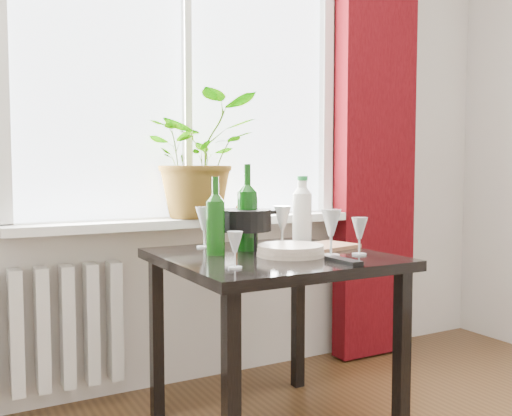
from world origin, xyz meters
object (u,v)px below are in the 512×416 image
wineglass_far_right (359,236)px  wineglass_front_left (235,250)px  tv_remote (343,261)px  bottle_amber (241,218)px  potted_plant (199,156)px  plate_stack (291,250)px  wine_bottle_left (215,215)px  wineglass_back_center (282,226)px  cutting_board (322,247)px  wineglass_front_right (331,232)px  wineglass_back_left (204,227)px  wine_bottle_right (247,206)px  radiator (29,331)px  table (272,276)px  cleaning_bottle (302,207)px  fondue_pot (245,230)px

wineglass_far_right → wineglass_front_left: (-0.57, -0.04, -0.01)m
wineglass_front_left → tv_remote: bearing=-14.1°
bottle_amber → potted_plant: bearing=102.6°
potted_plant → plate_stack: size_ratio=2.24×
tv_remote → wine_bottle_left: bearing=126.5°
wineglass_back_center → cutting_board: bearing=-47.6°
wineglass_front_right → wineglass_back_left: bearing=126.4°
plate_stack → tv_remote: (0.07, -0.25, -0.01)m
wine_bottle_right → plate_stack: 0.28m
potted_plant → wineglass_back_left: size_ratio=3.29×
radiator → table: bearing=-36.5°
tv_remote → cutting_board: 0.39m
wineglass_back_left → cleaning_bottle: bearing=-1.3°
table → bottle_amber: bearing=87.9°
potted_plant → tv_remote: potted_plant is taller
wine_bottle_right → bottle_amber: (0.05, 0.15, -0.06)m
wine_bottle_right → wineglass_front_left: 0.46m
plate_stack → cutting_board: (0.23, 0.10, -0.01)m
wine_bottle_left → bottle_amber: (0.22, 0.20, -0.04)m
wineglass_back_center → cutting_board: wineglass_back_center is taller
table → wineglass_front_left: size_ratio=6.49×
radiator → wineglass_back_center: 1.19m
bottle_amber → fondue_pot: bearing=-111.8°
bottle_amber → tv_remote: size_ratio=1.46×
tv_remote → cleaning_bottle: bearing=68.9°
wineglass_front_right → tv_remote: size_ratio=1.13×
wine_bottle_right → wineglass_back_center: (0.18, 0.02, -0.09)m
wine_bottle_right → wineglass_front_left: size_ratio=2.84×
radiator → wineglass_front_right: bearing=-37.3°
potted_plant → wineglass_back_left: (-0.10, -0.29, -0.31)m
radiator → table: (0.85, -0.63, 0.27)m
wineglass_back_center → wineglass_front_left: (-0.43, -0.39, -0.03)m
potted_plant → fondue_pot: potted_plant is taller
wineglass_front_left → fondue_pot: (0.23, 0.37, 0.02)m
wine_bottle_left → wineglass_front_right: (0.39, -0.25, -0.06)m
wine_bottle_left → cleaning_bottle: bearing=20.4°
fondue_pot → bottle_amber: bearing=68.2°
radiator → tv_remote: 1.40m
plate_stack → table: bearing=118.5°
wine_bottle_right → fondue_pot: wine_bottle_right is taller
table → fondue_pot: size_ratio=3.31×
fondue_pot → table: bearing=-70.8°
radiator → wine_bottle_right: wine_bottle_right is taller
potted_plant → plate_stack: (0.10, -0.68, -0.38)m
wineglass_front_left → wineglass_back_center: bearing=42.2°
fondue_pot → wineglass_back_center: bearing=5.6°
potted_plant → wineglass_front_left: 0.92m
potted_plant → tv_remote: size_ratio=3.59×
wine_bottle_right → cutting_board: size_ratio=1.25×
bottle_amber → cutting_board: (0.26, -0.26, -0.11)m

